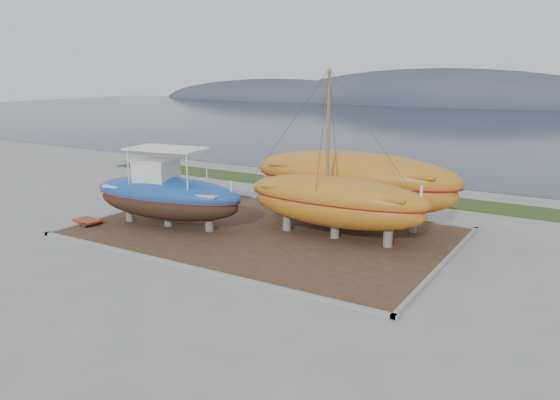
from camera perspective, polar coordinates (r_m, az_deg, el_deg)
The scene contains 11 objects.
ground at distance 24.83m, azimuth -6.64°, elevation -5.66°, with size 140.00×140.00×0.00m, color gray.
dirt_patch at distance 27.91m, azimuth -1.56°, elevation -3.37°, with size 18.00×12.00×0.06m, color #422D1E.
curb_frame at distance 27.90m, azimuth -1.56°, elevation -3.28°, with size 18.60×12.60×0.15m, color gray, non-canonical shape.
grass_strip at distance 37.76m, azimuth 8.03°, elevation 0.93°, with size 44.00×3.00×0.08m, color #284219.
sea at distance 89.93m, azimuth 22.31°, elevation 7.15°, with size 260.00×100.00×0.04m, color #182631, non-canonical shape.
mountain_ridge at distance 144.33m, azimuth 26.09°, elevation 8.74°, with size 200.00×36.00×20.00m, color #333D49, non-canonical shape.
blue_caique at distance 29.04m, azimuth -11.73°, elevation 1.31°, with size 8.64×2.70×4.16m, color #1B51A7, non-canonical shape.
white_dinghy at distance 32.89m, azimuth -9.19°, elevation 0.24°, with size 4.27×1.60×1.28m, color white, non-canonical shape.
orange_sailboat at distance 26.08m, azimuth 5.95°, elevation 4.56°, with size 9.34×2.75×8.09m, color #B8711C, non-canonical shape.
orange_bare_hull at distance 29.20m, azimuth 7.62°, elevation 1.14°, with size 11.49×3.45×3.77m, color #B8711C, non-canonical shape.
red_trailer at distance 30.98m, azimuth -19.47°, elevation -2.22°, with size 2.17×1.09×0.31m, color #A02F12, non-canonical shape.
Camera 1 is at (14.68, -18.36, 8.00)m, focal length 35.00 mm.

